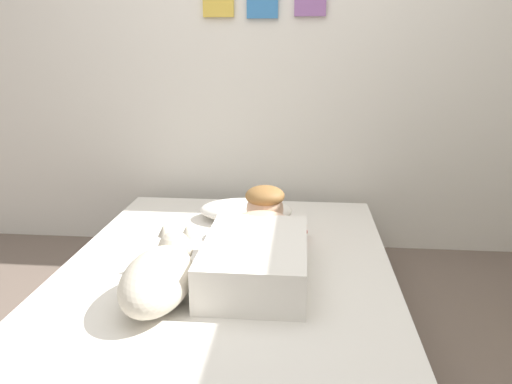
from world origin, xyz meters
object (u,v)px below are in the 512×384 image
object	(u,v)px
person_lying	(259,244)
coffee_cup	(292,232)
cell_phone	(256,294)
dog	(160,275)
bed	(229,297)
pillow	(246,210)

from	to	relation	value
person_lying	coffee_cup	world-z (taller)	person_lying
cell_phone	dog	bearing A→B (deg)	-169.39
person_lying	cell_phone	xyz separation A→B (m)	(0.02, -0.27, -0.10)
cell_phone	person_lying	bearing A→B (deg)	93.47
bed	dog	size ratio (longest dim) A/B	3.43
bed	cell_phone	size ratio (longest dim) A/B	14.10
coffee_cup	dog	bearing A→B (deg)	-125.43
bed	person_lying	bearing A→B (deg)	-10.51
person_lying	coffee_cup	xyz separation A→B (m)	(0.14, 0.35, -0.07)
pillow	coffee_cup	distance (m)	0.38
coffee_cup	bed	bearing A→B (deg)	-131.36
bed	coffee_cup	bearing A→B (deg)	48.64
dog	cell_phone	size ratio (longest dim) A/B	4.11
person_lying	coffee_cup	bearing A→B (deg)	67.91
bed	dog	distance (m)	0.51
bed	pillow	world-z (taller)	pillow
bed	pillow	distance (m)	0.63
pillow	person_lying	distance (m)	0.63
dog	cell_phone	bearing A→B (deg)	10.61
person_lying	dog	bearing A→B (deg)	-135.67
pillow	cell_phone	xyz separation A→B (m)	(0.14, -0.88, -0.05)
bed	cell_phone	xyz separation A→B (m)	(0.16, -0.30, 0.18)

